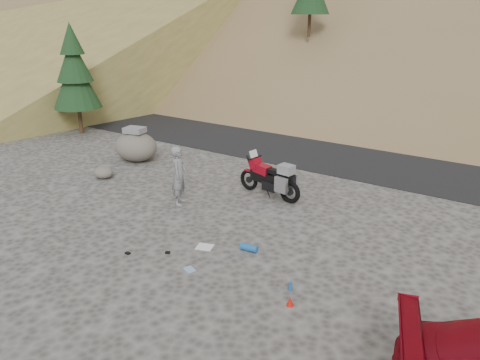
# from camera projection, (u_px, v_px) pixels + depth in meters

# --- Properties ---
(ground) EXTENTS (140.00, 140.00, 0.00)m
(ground) POSITION_uv_depth(u_px,v_px,m) (203.00, 221.00, 12.92)
(ground) COLOR #3E3B39
(ground) RESTS_ON ground
(road) EXTENTS (120.00, 7.00, 0.05)m
(road) POSITION_uv_depth(u_px,v_px,m) (335.00, 148.00, 19.90)
(road) COLOR black
(road) RESTS_ON ground
(conifer_verge) EXTENTS (2.20, 2.20, 5.04)m
(conifer_verge) POSITION_uv_depth(u_px,v_px,m) (75.00, 71.00, 21.28)
(conifer_verge) COLOR #332012
(conifer_verge) RESTS_ON ground
(motorcycle) EXTENTS (2.34, 0.84, 1.39)m
(motorcycle) POSITION_uv_depth(u_px,v_px,m) (272.00, 179.00, 14.43)
(motorcycle) COLOR black
(motorcycle) RESTS_ON ground
(man) EXTENTS (0.66, 0.77, 1.79)m
(man) POSITION_uv_depth(u_px,v_px,m) (181.00, 204.00, 14.12)
(man) COLOR gray
(man) RESTS_ON ground
(boulder) EXTENTS (1.74, 1.49, 1.29)m
(boulder) POSITION_uv_depth(u_px,v_px,m) (136.00, 146.00, 18.00)
(boulder) COLOR #5D584F
(boulder) RESTS_ON ground
(small_rock) EXTENTS (0.86, 0.81, 0.41)m
(small_rock) POSITION_uv_depth(u_px,v_px,m) (103.00, 172.00, 16.21)
(small_rock) COLOR #5D584F
(small_rock) RESTS_ON ground
(gear_white_cloth) EXTENTS (0.49, 0.46, 0.01)m
(gear_white_cloth) POSITION_uv_depth(u_px,v_px,m) (205.00, 247.00, 11.51)
(gear_white_cloth) COLOR white
(gear_white_cloth) RESTS_ON ground
(gear_blue_mat) EXTENTS (0.45, 0.23, 0.17)m
(gear_blue_mat) POSITION_uv_depth(u_px,v_px,m) (249.00, 248.00, 11.31)
(gear_blue_mat) COLOR #1C5BA8
(gear_blue_mat) RESTS_ON ground
(gear_bottle) EXTENTS (0.09, 0.09, 0.20)m
(gear_bottle) POSITION_uv_depth(u_px,v_px,m) (291.00, 286.00, 9.70)
(gear_bottle) COLOR #1C5BA8
(gear_bottle) RESTS_ON ground
(gear_funnel) EXTENTS (0.15, 0.15, 0.19)m
(gear_funnel) POSITION_uv_depth(u_px,v_px,m) (290.00, 301.00, 9.20)
(gear_funnel) COLOR red
(gear_funnel) RESTS_ON ground
(gear_glove_a) EXTENTS (0.13, 0.09, 0.04)m
(gear_glove_a) POSITION_uv_depth(u_px,v_px,m) (128.00, 253.00, 11.19)
(gear_glove_a) COLOR black
(gear_glove_a) RESTS_ON ground
(gear_glove_b) EXTENTS (0.14, 0.13, 0.04)m
(gear_glove_b) POSITION_uv_depth(u_px,v_px,m) (168.00, 252.00, 11.22)
(gear_glove_b) COLOR black
(gear_glove_b) RESTS_ON ground
(gear_blue_cloth) EXTENTS (0.33, 0.29, 0.01)m
(gear_blue_cloth) POSITION_uv_depth(u_px,v_px,m) (190.00, 269.00, 10.51)
(gear_blue_cloth) COLOR #82A0C9
(gear_blue_cloth) RESTS_ON ground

